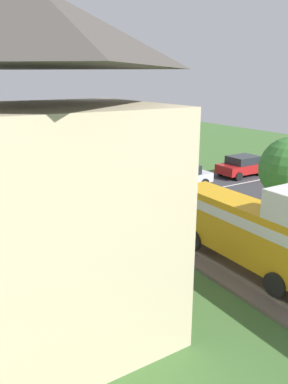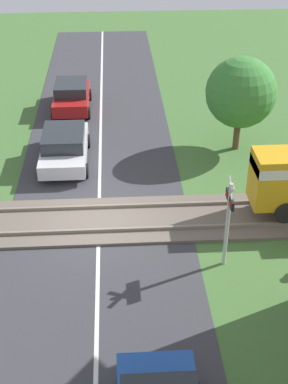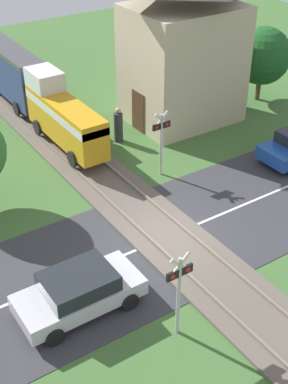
# 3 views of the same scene
# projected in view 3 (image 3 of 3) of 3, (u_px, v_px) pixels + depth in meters

# --- Properties ---
(ground_plane) EXTENTS (60.00, 60.00, 0.00)m
(ground_plane) POSITION_uv_depth(u_px,v_px,m) (167.00, 237.00, 20.31)
(ground_plane) COLOR #426B33
(road_surface) EXTENTS (48.00, 6.40, 0.02)m
(road_surface) POSITION_uv_depth(u_px,v_px,m) (167.00, 237.00, 20.31)
(road_surface) COLOR #38383D
(road_surface) RESTS_ON ground_plane
(track_bed) EXTENTS (2.80, 48.00, 0.24)m
(track_bed) POSITION_uv_depth(u_px,v_px,m) (167.00, 236.00, 20.27)
(track_bed) COLOR #665B51
(track_bed) RESTS_ON ground_plane
(train) EXTENTS (1.58, 20.38, 3.18)m
(train) POSITION_uv_depth(u_px,v_px,m) (7.00, 68.00, 30.18)
(train) COLOR gold
(train) RESTS_ON track_bed
(car_near_crossing) EXTENTS (4.04, 2.01, 1.41)m
(car_near_crossing) POSITION_uv_depth(u_px,v_px,m) (79.00, 291.00, 16.84)
(car_near_crossing) COLOR silver
(car_near_crossing) RESTS_ON ground_plane
(crossing_signal_west_approach) EXTENTS (0.90, 0.18, 3.05)m
(crossing_signal_west_approach) POSITION_uv_depth(u_px,v_px,m) (179.00, 284.00, 15.34)
(crossing_signal_west_approach) COLOR #B7B7B7
(crossing_signal_west_approach) RESTS_ON ground_plane
(crossing_signal_east_approach) EXTENTS (0.90, 0.18, 3.05)m
(crossing_signal_east_approach) POSITION_uv_depth(u_px,v_px,m) (161.00, 135.00, 23.13)
(crossing_signal_east_approach) COLOR #B7B7B7
(crossing_signal_east_approach) RESTS_ON ground_plane
(station_building) EXTENTS (5.87, 4.73, 8.43)m
(station_building) POSITION_uv_depth(u_px,v_px,m) (183.00, 43.00, 26.87)
(station_building) COLOR #C6B793
(station_building) RESTS_ON ground_plane
(pedestrian_by_station) EXTENTS (0.44, 0.44, 1.79)m
(pedestrian_by_station) POSITION_uv_depth(u_px,v_px,m) (118.00, 126.00, 26.41)
(pedestrian_by_station) COLOR #333338
(pedestrian_by_station) RESTS_ON ground_plane
(tree_by_station) EXTENTS (3.22, 3.22, 4.22)m
(tree_by_station) POSITION_uv_depth(u_px,v_px,m) (262.00, 56.00, 29.78)
(tree_by_station) COLOR brown
(tree_by_station) RESTS_ON ground_plane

